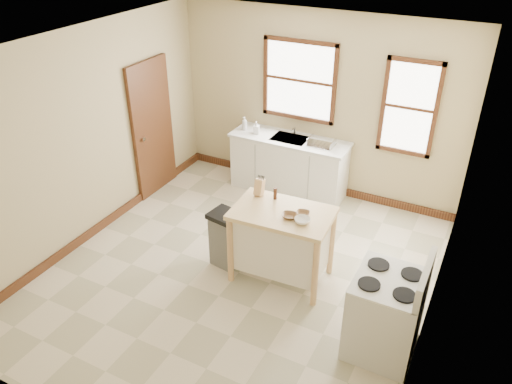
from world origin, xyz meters
TOP-DOWN VIEW (x-y plane):
  - floor at (0.00, 0.00)m, footprint 5.00×5.00m
  - ceiling at (0.00, 0.00)m, footprint 5.00×5.00m
  - wall_back at (0.00, 2.50)m, footprint 4.50×0.04m
  - wall_left at (-2.25, 0.00)m, footprint 0.04×5.00m
  - wall_right at (2.25, 0.00)m, footprint 0.04×5.00m
  - window_main at (-0.30, 2.48)m, footprint 1.17×0.06m
  - window_side at (1.35, 2.48)m, footprint 0.77×0.06m
  - door_left at (-2.21, 1.30)m, footprint 0.06×0.90m
  - baseboard_back at (0.00, 2.47)m, footprint 4.50×0.04m
  - baseboard_left at (-2.22, 0.00)m, footprint 0.04×5.00m
  - sink_counter at (-0.30, 2.20)m, footprint 1.86×0.62m
  - faucet at (-0.30, 2.38)m, footprint 0.03×0.03m
  - soap_bottle_a at (-1.08, 2.18)m, footprint 0.10×0.10m
  - soap_bottle_b at (-0.85, 2.13)m, footprint 0.11×0.11m
  - dish_rack at (0.22, 2.17)m, footprint 0.47×0.42m
  - kitchen_island at (0.50, 0.19)m, footprint 1.21×0.81m
  - knife_block at (0.08, 0.41)m, footprint 0.10×0.10m
  - pepper_grinder at (0.30, 0.41)m, footprint 0.05×0.05m
  - bowl_a at (0.62, 0.11)m, footprint 0.21×0.21m
  - bowl_b at (0.73, 0.23)m, footprint 0.18×0.18m
  - bowl_c at (0.79, 0.08)m, footprint 0.22×0.22m
  - trash_bin at (-0.23, 0.11)m, footprint 0.43×0.38m
  - gas_stove at (1.91, -0.38)m, footprint 0.73×0.74m

SIDE VIEW (x-z plane):
  - floor at x=0.00m, z-range 0.00..0.00m
  - baseboard_back at x=0.00m, z-range 0.00..0.12m
  - baseboard_left at x=-2.22m, z-range 0.00..0.12m
  - trash_bin at x=-0.23m, z-range 0.00..0.76m
  - sink_counter at x=-0.30m, z-range 0.00..0.92m
  - kitchen_island at x=0.50m, z-range 0.00..0.95m
  - gas_stove at x=1.91m, z-range 0.00..1.17m
  - dish_rack at x=0.22m, z-range 0.92..1.02m
  - bowl_b at x=0.73m, z-range 0.95..0.99m
  - bowl_a at x=0.62m, z-range 0.95..1.00m
  - bowl_c at x=0.79m, z-range 0.95..1.01m
  - soap_bottle_b at x=-0.85m, z-range 0.92..1.11m
  - soap_bottle_a at x=-1.08m, z-range 0.92..1.14m
  - pepper_grinder at x=0.30m, z-range 0.95..1.10m
  - faucet at x=-0.30m, z-range 0.92..1.14m
  - door_left at x=-2.21m, z-range 0.00..2.10m
  - knife_block at x=0.08m, z-range 0.95..1.15m
  - wall_back at x=0.00m, z-range 0.00..2.80m
  - wall_left at x=-2.25m, z-range 0.00..2.80m
  - wall_right at x=2.25m, z-range 0.00..2.80m
  - window_side at x=1.35m, z-range 0.92..2.29m
  - window_main at x=-0.30m, z-range 1.14..2.36m
  - ceiling at x=0.00m, z-range 2.80..2.80m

